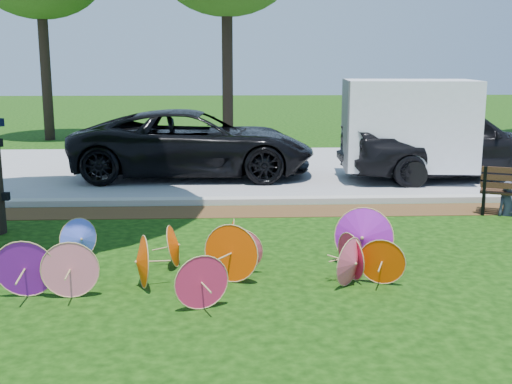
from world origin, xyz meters
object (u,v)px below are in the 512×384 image
black_van (194,144)px  dark_pickup (451,142)px  person_left (510,183)px  parasol_pile (223,255)px  cargo_trailer (409,124)px

black_van → dark_pickup: size_ratio=1.12×
black_van → dark_pickup: (6.22, -0.54, 0.08)m
dark_pickup → person_left: dark_pickup is taller
dark_pickup → person_left: (-0.18, -3.79, -0.28)m
parasol_pile → black_van: 7.74m
cargo_trailer → person_left: 3.80m
cargo_trailer → person_left: (0.91, -3.62, -0.72)m
person_left → parasol_pile: bearing=-156.0°
parasol_pile → black_van: size_ratio=0.87×
black_van → dark_pickup: dark_pickup is taller
parasol_pile → person_left: person_left is taller
parasol_pile → dark_pickup: dark_pickup is taller
parasol_pile → person_left: bearing=32.4°
black_van → parasol_pile: bearing=-173.7°
cargo_trailer → person_left: size_ratio=2.39×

